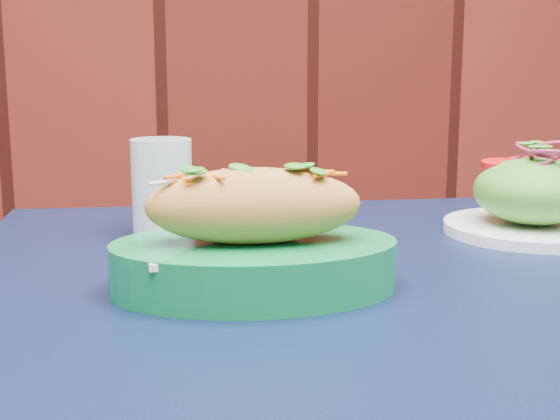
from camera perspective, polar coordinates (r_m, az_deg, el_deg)
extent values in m
cube|color=black|center=(0.71, 7.85, -6.47)|extent=(0.81, 0.81, 0.03)
cube|color=white|center=(0.67, -1.89, -2.66)|extent=(0.19, 0.12, 0.01)
ellipsoid|color=#D08C42|center=(0.66, -1.90, 0.32)|extent=(0.19, 0.08, 0.06)
cylinder|color=white|center=(0.94, 17.93, -1.28)|extent=(0.20, 0.20, 0.01)
ellipsoid|color=#4C992D|center=(0.93, 18.09, 1.33)|extent=(0.14, 0.14, 0.07)
cylinder|color=red|center=(0.93, 15.73, 3.53)|extent=(0.04, 0.04, 0.01)
cylinder|color=red|center=(0.96, 17.12, 3.65)|extent=(0.04, 0.04, 0.01)
torus|color=maroon|center=(0.92, 18.25, 3.92)|extent=(0.05, 0.05, 0.00)
torus|color=maroon|center=(0.92, 18.27, 4.17)|extent=(0.05, 0.05, 0.00)
torus|color=maroon|center=(0.92, 18.28, 4.42)|extent=(0.05, 0.05, 0.00)
torus|color=maroon|center=(0.92, 18.30, 4.66)|extent=(0.05, 0.05, 0.00)
cylinder|color=silver|center=(0.88, -8.62, 1.60)|extent=(0.07, 0.07, 0.11)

